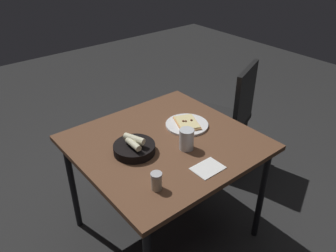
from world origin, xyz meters
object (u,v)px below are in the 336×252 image
pepper_shaker (156,182)px  chair_near (229,112)px  beer_glass (186,140)px  dining_table (165,150)px  bread_basket (134,148)px  pizza_plate (187,124)px

pepper_shaker → chair_near: bearing=-154.5°
beer_glass → chair_near: (-0.83, -0.40, -0.28)m
dining_table → beer_glass: (-0.04, 0.14, 0.12)m
beer_glass → chair_near: chair_near is taller
chair_near → dining_table: bearing=16.5°
dining_table → chair_near: (-0.88, -0.26, -0.16)m
bread_basket → chair_near: (-1.08, -0.24, -0.26)m
dining_table → pepper_shaker: size_ratio=10.95×
bread_basket → pepper_shaker: bread_basket is taller
dining_table → pepper_shaker: (0.29, 0.30, 0.11)m
pizza_plate → bread_basket: (0.42, 0.03, 0.02)m
dining_table → beer_glass: 0.19m
beer_glass → pepper_shaker: beer_glass is taller
dining_table → chair_near: 0.93m
bread_basket → pepper_shaker: bearing=74.9°
bread_basket → beer_glass: 0.29m
dining_table → pepper_shaker: 0.43m
bread_basket → dining_table: bearing=175.5°
chair_near → pepper_shaker: bearing=25.5°
dining_table → chair_near: bearing=-163.5°
bread_basket → pepper_shaker: 0.33m
pizza_plate → pepper_shaker: pepper_shaker is taller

